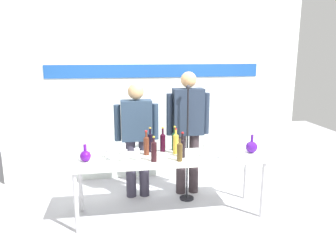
{
  "coord_description": "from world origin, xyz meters",
  "views": [
    {
      "loc": [
        -0.66,
        -3.75,
        2.01
      ],
      "look_at": [
        0.0,
        0.15,
        1.11
      ],
      "focal_mm": 34.84,
      "sensor_mm": 36.0,
      "label": 1
    }
  ],
  "objects_px": {
    "display_table": "(170,161)",
    "wine_bottle_3": "(154,150)",
    "presenter_left": "(137,133)",
    "microphone_stand": "(187,162)",
    "wine_glass_left_1": "(125,153)",
    "wine_glass_left_4": "(105,148)",
    "presenter_right": "(188,125)",
    "wine_glass_right_5": "(226,150)",
    "wine_glass_left_3": "(123,146)",
    "wine_glass_right_4": "(242,150)",
    "decanter_blue_right": "(252,147)",
    "wine_bottle_0": "(163,141)",
    "wine_glass_right_2": "(208,143)",
    "wine_bottle_4": "(176,143)",
    "wine_glass_left_2": "(112,153)",
    "wine_glass_right_1": "(205,148)",
    "wine_bottle_5": "(175,140)",
    "wine_bottle_7": "(150,142)",
    "wine_glass_right_0": "(218,143)",
    "wine_glass_left_5": "(137,152)",
    "wine_glass_left_0": "(108,149)",
    "wine_bottle_2": "(182,147)",
    "wine_bottle_1": "(180,151)",
    "decanter_blue_left": "(85,156)",
    "wine_glass_right_3": "(217,149)"
  },
  "relations": [
    {
      "from": "wine_bottle_2",
      "to": "wine_bottle_4",
      "type": "height_order",
      "value": "wine_bottle_4"
    },
    {
      "from": "display_table",
      "to": "wine_glass_left_4",
      "type": "relative_size",
      "value": 16.31
    },
    {
      "from": "decanter_blue_left",
      "to": "wine_bottle_5",
      "type": "bearing_deg",
      "value": 13.66
    },
    {
      "from": "wine_bottle_2",
      "to": "wine_glass_left_2",
      "type": "distance_m",
      "value": 0.84
    },
    {
      "from": "decanter_blue_left",
      "to": "presenter_left",
      "type": "height_order",
      "value": "presenter_left"
    },
    {
      "from": "wine_bottle_2",
      "to": "wine_glass_left_0",
      "type": "relative_size",
      "value": 1.98
    },
    {
      "from": "display_table",
      "to": "wine_bottle_3",
      "type": "distance_m",
      "value": 0.32
    },
    {
      "from": "wine_glass_left_4",
      "to": "wine_glass_right_4",
      "type": "relative_size",
      "value": 0.94
    },
    {
      "from": "wine_glass_left_4",
      "to": "wine_glass_right_4",
      "type": "xyz_separation_m",
      "value": [
        1.62,
        -0.38,
        0.01
      ]
    },
    {
      "from": "wine_glass_right_0",
      "to": "wine_glass_right_1",
      "type": "height_order",
      "value": "wine_glass_right_1"
    },
    {
      "from": "wine_glass_left_0",
      "to": "wine_glass_left_1",
      "type": "relative_size",
      "value": 1.07
    },
    {
      "from": "presenter_right",
      "to": "wine_bottle_4",
      "type": "height_order",
      "value": "presenter_right"
    },
    {
      "from": "wine_bottle_3",
      "to": "wine_glass_right_0",
      "type": "relative_size",
      "value": 2.14
    },
    {
      "from": "display_table",
      "to": "wine_glass_left_3",
      "type": "distance_m",
      "value": 0.61
    },
    {
      "from": "presenter_right",
      "to": "presenter_left",
      "type": "bearing_deg",
      "value": 180.0
    },
    {
      "from": "decanter_blue_left",
      "to": "wine_bottle_2",
      "type": "distance_m",
      "value": 1.15
    },
    {
      "from": "wine_glass_left_1",
      "to": "wine_glass_left_4",
      "type": "relative_size",
      "value": 1.04
    },
    {
      "from": "wine_glass_right_3",
      "to": "wine_glass_right_4",
      "type": "xyz_separation_m",
      "value": [
        0.28,
        -0.09,
        -0.0
      ]
    },
    {
      "from": "display_table",
      "to": "wine_glass_right_4",
      "type": "xyz_separation_m",
      "value": [
        0.84,
        -0.21,
        0.17
      ]
    },
    {
      "from": "wine_bottle_3",
      "to": "microphone_stand",
      "type": "distance_m",
      "value": 0.82
    },
    {
      "from": "wine_bottle_5",
      "to": "wine_bottle_7",
      "type": "bearing_deg",
      "value": -176.45
    },
    {
      "from": "microphone_stand",
      "to": "wine_bottle_3",
      "type": "bearing_deg",
      "value": -134.78
    },
    {
      "from": "wine_bottle_1",
      "to": "wine_bottle_7",
      "type": "relative_size",
      "value": 0.91
    },
    {
      "from": "presenter_right",
      "to": "wine_glass_right_5",
      "type": "relative_size",
      "value": 11.05
    },
    {
      "from": "wine_bottle_0",
      "to": "wine_bottle_3",
      "type": "relative_size",
      "value": 1.06
    },
    {
      "from": "wine_glass_right_5",
      "to": "wine_glass_left_5",
      "type": "bearing_deg",
      "value": 173.26
    },
    {
      "from": "wine_glass_left_1",
      "to": "decanter_blue_right",
      "type": "bearing_deg",
      "value": 3.41
    },
    {
      "from": "presenter_left",
      "to": "presenter_right",
      "type": "height_order",
      "value": "presenter_right"
    },
    {
      "from": "wine_bottle_1",
      "to": "wine_glass_right_5",
      "type": "distance_m",
      "value": 0.56
    },
    {
      "from": "presenter_left",
      "to": "microphone_stand",
      "type": "bearing_deg",
      "value": -18.31
    },
    {
      "from": "wine_bottle_3",
      "to": "wine_bottle_4",
      "type": "height_order",
      "value": "wine_bottle_4"
    },
    {
      "from": "presenter_left",
      "to": "wine_glass_left_0",
      "type": "distance_m",
      "value": 0.67
    },
    {
      "from": "presenter_left",
      "to": "wine_glass_left_5",
      "type": "relative_size",
      "value": 10.86
    },
    {
      "from": "presenter_left",
      "to": "wine_glass_right_1",
      "type": "height_order",
      "value": "presenter_left"
    },
    {
      "from": "wine_glass_right_2",
      "to": "wine_glass_right_5",
      "type": "distance_m",
      "value": 0.42
    },
    {
      "from": "wine_glass_left_5",
      "to": "wine_glass_right_1",
      "type": "xyz_separation_m",
      "value": [
        0.83,
        0.01,
        0.01
      ]
    },
    {
      "from": "wine_bottle_4",
      "to": "wine_glass_left_5",
      "type": "relative_size",
      "value": 2.22
    },
    {
      "from": "wine_glass_right_1",
      "to": "wine_glass_left_3",
      "type": "bearing_deg",
      "value": 165.34
    },
    {
      "from": "decanter_blue_right",
      "to": "wine_glass_right_4",
      "type": "distance_m",
      "value": 0.3
    },
    {
      "from": "wine_bottle_4",
      "to": "wine_glass_right_5",
      "type": "distance_m",
      "value": 0.63
    },
    {
      "from": "wine_bottle_1",
      "to": "wine_glass_right_0",
      "type": "xyz_separation_m",
      "value": [
        0.57,
        0.33,
        -0.02
      ]
    },
    {
      "from": "wine_bottle_5",
      "to": "wine_glass_right_3",
      "type": "distance_m",
      "value": 0.59
    },
    {
      "from": "wine_glass_left_1",
      "to": "wine_glass_right_3",
      "type": "xyz_separation_m",
      "value": [
        1.11,
        -0.02,
        0.0
      ]
    },
    {
      "from": "decanter_blue_right",
      "to": "wine_glass_right_4",
      "type": "relative_size",
      "value": 1.54
    },
    {
      "from": "wine_bottle_7",
      "to": "wine_glass_left_3",
      "type": "bearing_deg",
      "value": -171.95
    },
    {
      "from": "wine_glass_left_2",
      "to": "wine_glass_right_1",
      "type": "height_order",
      "value": "wine_glass_right_1"
    },
    {
      "from": "wine_bottle_3",
      "to": "wine_glass_left_3",
      "type": "xyz_separation_m",
      "value": [
        -0.34,
        0.33,
        -0.03
      ]
    },
    {
      "from": "wine_glass_left_3",
      "to": "microphone_stand",
      "type": "distance_m",
      "value": 0.94
    },
    {
      "from": "wine_bottle_2",
      "to": "wine_glass_right_5",
      "type": "relative_size",
      "value": 1.99
    },
    {
      "from": "wine_glass_right_0",
      "to": "wine_bottle_3",
      "type": "bearing_deg",
      "value": -161.46
    }
  ]
}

